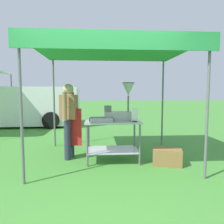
# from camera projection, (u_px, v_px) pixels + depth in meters

# --- Properties ---
(ground_plane) EXTENTS (70.00, 70.00, 0.00)m
(ground_plane) POSITION_uv_depth(u_px,v_px,m) (99.00, 125.00, 9.08)
(ground_plane) COLOR #478E38
(stall_canopy) EXTENTS (3.11, 2.50, 2.33)m
(stall_canopy) POSITION_uv_depth(u_px,v_px,m) (112.00, 52.00, 4.16)
(stall_canopy) COLOR slate
(stall_canopy) RESTS_ON ground
(donut_cart) EXTENTS (1.12, 0.70, 0.85)m
(donut_cart) POSITION_uv_depth(u_px,v_px,m) (113.00, 132.00, 4.21)
(donut_cart) COLOR #B7B7BC
(donut_cart) RESTS_ON ground
(donut_tray) EXTENTS (0.48, 0.33, 0.07)m
(donut_tray) POSITION_uv_depth(u_px,v_px,m) (101.00, 120.00, 4.10)
(donut_tray) COLOR #B7B7BC
(donut_tray) RESTS_ON donut_cart
(donut_fryer) EXTENTS (0.63, 0.28, 0.78)m
(donut_fryer) POSITION_uv_depth(u_px,v_px,m) (121.00, 106.00, 4.26)
(donut_fryer) COLOR #B7B7BC
(donut_fryer) RESTS_ON donut_cart
(menu_sign) EXTENTS (0.13, 0.05, 0.28)m
(menu_sign) POSITION_uv_depth(u_px,v_px,m) (135.00, 116.00, 4.00)
(menu_sign) COLOR black
(menu_sign) RESTS_ON donut_cart
(vendor) EXTENTS (0.47, 0.54, 1.61)m
(vendor) POSITION_uv_depth(u_px,v_px,m) (69.00, 117.00, 4.37)
(vendor) COLOR #2D3347
(vendor) RESTS_ON ground
(supply_crate) EXTENTS (0.62, 0.48, 0.32)m
(supply_crate) POSITION_uv_depth(u_px,v_px,m) (167.00, 157.00, 4.02)
(supply_crate) COLOR olive
(supply_crate) RESTS_ON ground
(van_white) EXTENTS (5.48, 2.23, 1.69)m
(van_white) POSITION_uv_depth(u_px,v_px,m) (16.00, 106.00, 8.91)
(van_white) COLOR white
(van_white) RESTS_ON ground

